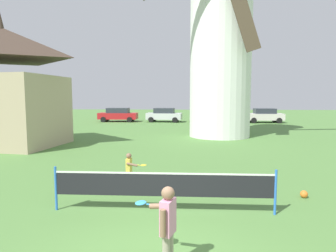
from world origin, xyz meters
name	(u,v)px	position (x,y,z in m)	size (l,w,h in m)	color
windmill	(221,33)	(3.03, 16.02, 7.25)	(10.68, 4.95, 16.19)	white
tennis_net	(163,185)	(0.04, 1.98, 0.69)	(5.41, 0.06, 1.10)	blue
player_near	(167,224)	(0.27, -0.44, 0.80)	(0.75, 0.74, 1.41)	#9E937F
player_far	(130,169)	(-1.12, 3.78, 0.63)	(0.67, 0.53, 1.10)	#9E937F
stray_ball	(304,194)	(3.89, 3.22, 0.10)	(0.21, 0.21, 0.21)	orange
parked_car_red	(118,115)	(-7.02, 27.85, 0.81)	(4.36, 1.89, 1.56)	red
parked_car_silver	(164,115)	(-1.74, 27.77, 0.81)	(4.09, 2.22, 1.56)	silver
parked_car_mustard	(216,115)	(3.97, 27.53, 0.81)	(4.64, 2.34, 1.56)	#999919
parked_car_cream	(264,115)	(9.28, 27.45, 0.81)	(3.93, 1.89, 1.56)	silver
chapel	(4,89)	(-9.76, 11.28, 3.28)	(6.87, 5.44, 7.60)	tan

